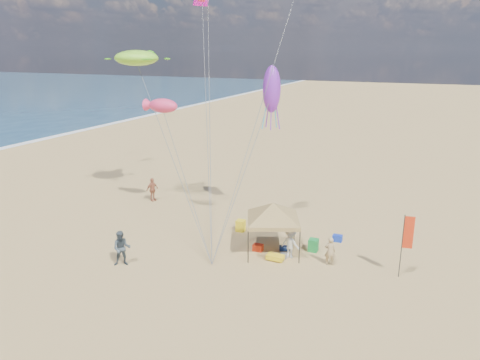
% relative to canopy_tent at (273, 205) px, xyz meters
% --- Properties ---
extents(ground, '(280.00, 280.00, 0.00)m').
position_rel_canopy_tent_xyz_m(ground, '(-1.83, -3.26, -2.76)').
color(ground, tan).
rests_on(ground, ground).
extents(canopy_tent, '(4.98, 4.98, 3.32)m').
position_rel_canopy_tent_xyz_m(canopy_tent, '(0.00, 0.00, 0.00)').
color(canopy_tent, black).
rests_on(canopy_tent, ground).
extents(feather_flag, '(0.49, 0.11, 3.25)m').
position_rel_canopy_tent_xyz_m(feather_flag, '(6.82, -0.16, -0.60)').
color(feather_flag, black).
rests_on(feather_flag, ground).
extents(cooler_red, '(0.54, 0.38, 0.38)m').
position_rel_canopy_tent_xyz_m(cooler_red, '(-0.78, -0.18, -2.57)').
color(cooler_red, red).
rests_on(cooler_red, ground).
extents(cooler_blue, '(0.54, 0.38, 0.38)m').
position_rel_canopy_tent_xyz_m(cooler_blue, '(3.00, 2.88, -2.57)').
color(cooler_blue, '#1633B4').
rests_on(cooler_blue, ground).
extents(bag_navy, '(0.69, 0.54, 0.36)m').
position_rel_canopy_tent_xyz_m(bag_navy, '(0.61, 0.36, -2.58)').
color(bag_navy, '#0D1A3B').
rests_on(bag_navy, ground).
extents(bag_orange, '(0.54, 0.69, 0.36)m').
position_rel_canopy_tent_xyz_m(bag_orange, '(-1.46, 3.79, -2.58)').
color(bag_orange, '#C4870A').
rests_on(bag_orange, ground).
extents(chair_green, '(0.50, 0.50, 0.70)m').
position_rel_canopy_tent_xyz_m(chair_green, '(2.04, 1.03, -2.41)').
color(chair_green, '#178235').
rests_on(chair_green, ground).
extents(chair_yellow, '(0.50, 0.50, 0.70)m').
position_rel_canopy_tent_xyz_m(chair_yellow, '(-2.79, 2.05, -2.41)').
color(chair_yellow, yellow).
rests_on(chair_yellow, ground).
extents(crate_grey, '(0.34, 0.30, 0.28)m').
position_rel_canopy_tent_xyz_m(crate_grey, '(0.82, -0.46, -2.62)').
color(crate_grey, slate).
rests_on(crate_grey, ground).
extents(beach_cart, '(0.90, 0.50, 0.24)m').
position_rel_canopy_tent_xyz_m(beach_cart, '(0.50, -0.94, -2.56)').
color(beach_cart, yellow).
rests_on(beach_cart, ground).
extents(person_near_a, '(0.64, 0.52, 1.53)m').
position_rel_canopy_tent_xyz_m(person_near_a, '(3.23, -0.24, -2.00)').
color(person_near_a, tan).
rests_on(person_near_a, ground).
extents(person_near_b, '(1.15, 1.08, 1.88)m').
position_rel_canopy_tent_xyz_m(person_near_b, '(-6.58, -4.57, -1.83)').
color(person_near_b, '#39454E').
rests_on(person_near_b, ground).
extents(person_near_c, '(1.13, 0.76, 1.62)m').
position_rel_canopy_tent_xyz_m(person_near_c, '(1.10, -0.24, -1.96)').
color(person_near_c, silver).
rests_on(person_near_c, ground).
extents(person_far_a, '(0.70, 1.10, 1.74)m').
position_rel_canopy_tent_xyz_m(person_far_a, '(-11.02, 4.74, -1.90)').
color(person_far_a, '#AC6142').
rests_on(person_far_a, ground).
extents(turtle_kite, '(3.07, 2.46, 1.02)m').
position_rel_canopy_tent_xyz_m(turtle_kite, '(-11.14, 3.95, 7.43)').
color(turtle_kite, '#84E02B').
rests_on(turtle_kite, ground).
extents(fish_kite, '(2.21, 1.48, 0.90)m').
position_rel_canopy_tent_xyz_m(fish_kite, '(-8.31, 2.53, 4.59)').
color(fish_kite, '#E53364').
rests_on(fish_kite, ground).
extents(squid_kite, '(1.09, 1.09, 2.82)m').
position_rel_canopy_tent_xyz_m(squid_kite, '(-1.80, 4.45, 5.68)').
color(squid_kite, purple).
rests_on(squid_kite, ground).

